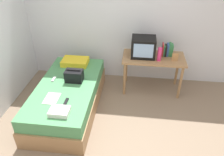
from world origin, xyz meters
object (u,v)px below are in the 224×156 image
object	(u,v)px
pillow	(75,62)
remote_silver	(54,79)
bed	(68,97)
remote_dark	(66,102)
tv	(143,47)
book_row	(167,50)
folded_towel	(60,111)
water_bottle	(159,54)
desk	(153,61)
handbag	(74,76)
magazine	(52,98)
picture_frame	(175,57)

from	to	relation	value
pillow	remote_silver	xyz separation A→B (m)	(-0.23, -0.60, -0.04)
bed	remote_silver	size ratio (longest dim) A/B	13.89
remote_dark	tv	bearing A→B (deg)	48.50
book_row	folded_towel	bearing A→B (deg)	-134.75
water_bottle	pillow	xyz separation A→B (m)	(-1.60, 0.06, -0.29)
tv	remote_silver	xyz separation A→B (m)	(-1.53, -0.70, -0.38)
desk	handbag	xyz separation A→B (m)	(-1.37, -0.66, -0.02)
water_bottle	folded_towel	world-z (taller)	water_bottle
bed	magazine	xyz separation A→B (m)	(-0.11, -0.41, 0.27)
magazine	folded_towel	world-z (taller)	folded_towel
bed	remote_silver	xyz separation A→B (m)	(-0.27, 0.12, 0.27)
bed	water_bottle	world-z (taller)	water_bottle
tv	pillow	size ratio (longest dim) A/B	0.88
desk	remote_silver	world-z (taller)	desk
book_row	folded_towel	world-z (taller)	book_row
tv	book_row	distance (m)	0.47
picture_frame	remote_silver	world-z (taller)	picture_frame
book_row	handbag	xyz separation A→B (m)	(-1.61, -0.76, -0.23)
remote_silver	folded_towel	distance (m)	0.92
tv	picture_frame	xyz separation A→B (m)	(0.58, -0.12, -0.11)
bed	folded_towel	xyz separation A→B (m)	(0.12, -0.72, 0.30)
bed	picture_frame	bearing A→B (deg)	20.52
picture_frame	remote_silver	size ratio (longest dim) A/B	0.99
magazine	water_bottle	bearing A→B (deg)	32.55
tv	magazine	xyz separation A→B (m)	(-1.38, -1.22, -0.39)
book_row	picture_frame	xyz separation A→B (m)	(0.12, -0.20, -0.04)
tv	folded_towel	distance (m)	1.95
desk	pillow	distance (m)	1.51
bed	water_bottle	distance (m)	1.79
pillow	handbag	xyz separation A→B (m)	(0.14, -0.58, 0.05)
bed	remote_dark	bearing A→B (deg)	-73.93
water_bottle	pillow	world-z (taller)	water_bottle
tv	handbag	xyz separation A→B (m)	(-1.16, -0.68, -0.30)
desk	remote_dark	bearing A→B (deg)	-136.87
pillow	remote_silver	size ratio (longest dim) A/B	3.48
desk	pillow	bearing A→B (deg)	-177.14
desk	water_bottle	size ratio (longest dim) A/B	4.63
folded_towel	picture_frame	bearing A→B (deg)	39.32
folded_towel	remote_silver	bearing A→B (deg)	114.82
tv	remote_dark	bearing A→B (deg)	-131.50
bed	magazine	distance (m)	0.50
bed	magazine	size ratio (longest dim) A/B	6.90
handbag	folded_towel	distance (m)	0.85
bed	water_bottle	bearing A→B (deg)	22.85
bed	pillow	bearing A→B (deg)	93.08
magazine	picture_frame	bearing A→B (deg)	29.34
magazine	folded_towel	distance (m)	0.39
pillow	magazine	bearing A→B (deg)	-93.78
desk	book_row	size ratio (longest dim) A/B	4.77
desk	tv	xyz separation A→B (m)	(-0.21, 0.02, 0.27)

